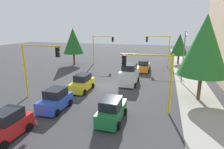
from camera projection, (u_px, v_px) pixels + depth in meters
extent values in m
plane|color=#353538|center=(108.00, 86.00, 24.40)|extent=(120.00, 120.00, 0.00)
cube|color=gray|center=(190.00, 82.00, 26.24)|extent=(80.00, 4.00, 0.15)
cube|color=silver|center=(20.00, 133.00, 13.74)|extent=(2.20, 0.36, 0.01)
cone|color=silver|center=(32.00, 124.00, 14.95)|extent=(0.01, 1.10, 1.10)
cylinder|color=yellow|center=(93.00, 50.00, 38.71)|extent=(0.18, 0.18, 5.85)
cylinder|color=yellow|center=(104.00, 36.00, 37.42)|extent=(0.12, 4.50, 0.12)
cube|color=black|center=(113.00, 39.00, 37.06)|extent=(0.36, 0.32, 0.96)
sphere|color=red|center=(114.00, 38.00, 36.94)|extent=(0.18, 0.18, 0.18)
sphere|color=yellow|center=(114.00, 39.00, 37.02)|extent=(0.18, 0.18, 0.18)
sphere|color=green|center=(114.00, 41.00, 37.09)|extent=(0.18, 0.18, 0.18)
cylinder|color=yellow|center=(25.00, 71.00, 20.08)|extent=(0.18, 0.18, 5.85)
cylinder|color=yellow|center=(41.00, 46.00, 18.79)|extent=(0.12, 4.50, 0.12)
cube|color=black|center=(58.00, 52.00, 18.43)|extent=(0.36, 0.32, 0.96)
sphere|color=red|center=(59.00, 49.00, 18.31)|extent=(0.18, 0.18, 0.18)
sphere|color=yellow|center=(59.00, 52.00, 18.39)|extent=(0.18, 0.18, 0.18)
sphere|color=green|center=(60.00, 55.00, 18.46)|extent=(0.18, 0.18, 0.18)
cylinder|color=yellow|center=(171.00, 85.00, 16.15)|extent=(0.18, 0.18, 5.36)
cylinder|color=yellow|center=(146.00, 55.00, 16.12)|extent=(0.12, 4.50, 0.12)
cube|color=black|center=(124.00, 60.00, 16.77)|extent=(0.36, 0.32, 0.96)
sphere|color=red|center=(122.00, 57.00, 16.74)|extent=(0.18, 0.18, 0.18)
sphere|color=yellow|center=(122.00, 60.00, 16.82)|extent=(0.18, 0.18, 0.18)
sphere|color=green|center=(122.00, 64.00, 16.89)|extent=(0.18, 0.18, 0.18)
cylinder|color=yellow|center=(169.00, 52.00, 34.70)|extent=(0.18, 0.18, 5.98)
cylinder|color=yellow|center=(157.00, 36.00, 34.59)|extent=(0.12, 4.50, 0.12)
cube|color=black|center=(147.00, 39.00, 35.24)|extent=(0.36, 0.32, 0.96)
sphere|color=red|center=(146.00, 38.00, 35.21)|extent=(0.18, 0.18, 0.18)
sphere|color=yellow|center=(146.00, 39.00, 35.29)|extent=(0.18, 0.18, 0.18)
sphere|color=green|center=(146.00, 41.00, 35.36)|extent=(0.18, 0.18, 0.18)
cylinder|color=slate|center=(183.00, 58.00, 24.81)|extent=(0.14, 0.14, 7.00)
cylinder|color=slate|center=(186.00, 33.00, 23.15)|extent=(1.80, 0.10, 0.10)
ellipsoid|color=silver|center=(187.00, 35.00, 22.35)|extent=(0.56, 0.28, 0.20)
cylinder|color=brown|center=(74.00, 59.00, 38.19)|extent=(0.36, 0.36, 2.51)
cone|color=#1E6023|center=(73.00, 41.00, 37.31)|extent=(4.01, 4.01, 5.02)
cylinder|color=brown|center=(199.00, 87.00, 19.37)|extent=(0.36, 0.36, 3.00)
cone|color=#28752D|center=(204.00, 45.00, 18.30)|extent=(4.80, 4.80, 6.00)
cylinder|color=brown|center=(178.00, 59.00, 38.37)|extent=(0.36, 0.36, 2.14)
cone|color=#1E6023|center=(180.00, 45.00, 37.62)|extent=(3.43, 3.43, 4.28)
cube|color=white|center=(130.00, 76.00, 25.31)|extent=(4.80, 1.90, 1.85)
cube|color=black|center=(129.00, 67.00, 24.77)|extent=(2.50, 1.67, 0.76)
cylinder|color=black|center=(125.00, 78.00, 27.16)|extent=(0.60, 0.20, 0.60)
cylinder|color=black|center=(138.00, 79.00, 26.63)|extent=(0.60, 0.20, 0.60)
cylinder|color=black|center=(120.00, 84.00, 24.39)|extent=(0.60, 0.20, 0.60)
cylinder|color=black|center=(135.00, 85.00, 23.85)|extent=(0.60, 0.20, 0.60)
cube|color=blue|center=(55.00, 102.00, 17.50)|extent=(3.76, 1.77, 1.05)
cube|color=black|center=(56.00, 93.00, 17.45)|extent=(1.95, 1.56, 0.76)
cylinder|color=black|center=(58.00, 113.00, 16.26)|extent=(0.60, 0.20, 0.60)
cylinder|color=black|center=(39.00, 110.00, 16.77)|extent=(0.60, 0.20, 0.60)
cylinder|color=black|center=(71.00, 103.00, 18.43)|extent=(0.60, 0.20, 0.60)
cylinder|color=black|center=(54.00, 101.00, 18.94)|extent=(0.60, 0.20, 0.60)
cube|color=yellow|center=(82.00, 85.00, 22.74)|extent=(4.14, 1.69, 1.05)
cube|color=black|center=(83.00, 77.00, 22.71)|extent=(2.15, 1.49, 0.76)
cylinder|color=black|center=(85.00, 92.00, 21.40)|extent=(0.60, 0.20, 0.60)
cylinder|color=black|center=(71.00, 91.00, 21.89)|extent=(0.60, 0.20, 0.60)
cylinder|color=black|center=(93.00, 86.00, 23.79)|extent=(0.60, 0.20, 0.60)
cylinder|color=black|center=(80.00, 84.00, 24.27)|extent=(0.60, 0.20, 0.60)
cube|color=#1E7238|center=(112.00, 113.00, 15.43)|extent=(4.02, 1.68, 1.05)
cube|color=black|center=(111.00, 103.00, 15.02)|extent=(2.09, 1.48, 0.76)
cylinder|color=black|center=(106.00, 109.00, 16.93)|extent=(0.60, 0.20, 0.60)
cylinder|color=black|center=(125.00, 112.00, 16.45)|extent=(0.60, 0.20, 0.60)
cylinder|color=black|center=(96.00, 123.00, 14.61)|extent=(0.60, 0.20, 0.60)
cylinder|color=black|center=(119.00, 126.00, 14.13)|extent=(0.60, 0.20, 0.60)
cube|color=orange|center=(144.00, 67.00, 32.56)|extent=(4.19, 1.79, 1.05)
cube|color=black|center=(144.00, 62.00, 32.14)|extent=(2.18, 1.58, 0.76)
cylinder|color=black|center=(139.00, 68.00, 34.13)|extent=(0.60, 0.20, 0.60)
cylinder|color=black|center=(150.00, 68.00, 33.62)|extent=(0.60, 0.20, 0.60)
cylinder|color=black|center=(137.00, 71.00, 31.71)|extent=(0.60, 0.20, 0.60)
cylinder|color=black|center=(149.00, 72.00, 31.20)|extent=(0.60, 0.20, 0.60)
cube|color=red|center=(6.00, 129.00, 13.00)|extent=(3.74, 1.65, 1.05)
cube|color=black|center=(7.00, 116.00, 12.95)|extent=(1.94, 1.45, 0.76)
cylinder|color=black|center=(4.00, 146.00, 11.78)|extent=(0.60, 0.20, 0.60)
cylinder|color=black|center=(29.00, 127.00, 13.94)|extent=(0.60, 0.20, 0.60)
cylinder|color=black|center=(10.00, 124.00, 14.41)|extent=(0.60, 0.20, 0.60)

